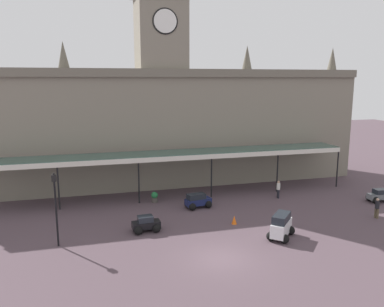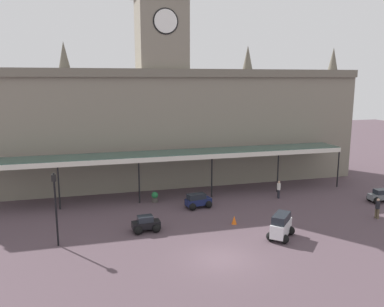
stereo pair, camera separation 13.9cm
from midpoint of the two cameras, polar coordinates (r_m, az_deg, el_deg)
name	(u,v)px [view 1 (the left image)]	position (r m, az deg, el deg)	size (l,w,h in m)	color
ground_plane	(221,258)	(25.32, 4.14, -15.04)	(140.00, 140.00, 0.00)	#4F3E46
station_building	(162,121)	(41.41, -4.54, 4.77)	(42.38, 6.07, 20.17)	gray
entrance_canopy	(173,154)	(36.69, -2.93, -0.10)	(34.41, 3.26, 4.24)	#38564C
car_black_sedan	(146,225)	(29.30, -6.87, -10.32)	(2.10, 1.60, 1.19)	black
car_grey_sedan	(379,196)	(39.64, 25.60, -5.68)	(2.08, 1.57, 1.19)	slate
car_white_van	(281,227)	(28.59, 12.76, -10.42)	(2.49, 2.53, 1.77)	silver
car_navy_estate	(198,201)	(34.15, 0.74, -7.03)	(2.37, 1.79, 1.27)	#19214C
pedestrian_beside_cars	(278,189)	(37.65, 12.40, -5.04)	(0.34, 0.39, 1.67)	black
pedestrian_crossing_forecourt	(377,207)	(34.90, 25.34, -7.12)	(0.34, 0.39, 1.67)	brown
victorian_lamppost	(56,201)	(27.36, -19.47, -6.60)	(0.30, 0.30, 5.05)	black
traffic_cone	(234,220)	(30.72, 6.06, -9.63)	(0.40, 0.40, 0.66)	orange
planter_by_canopy	(155,197)	(35.85, -5.61, -6.34)	(0.60, 0.60, 0.96)	#47423D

